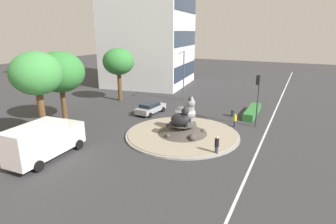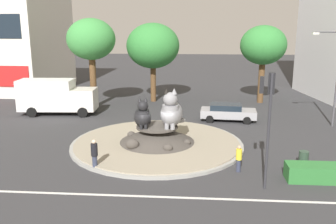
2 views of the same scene
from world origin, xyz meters
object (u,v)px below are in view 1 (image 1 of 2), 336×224
object	(u,v)px
cat_statue_black	(181,119)
office_tower	(149,5)
third_tree_left	(118,62)
sedan_on_far_lane	(151,108)
litter_bin	(233,113)
cat_statue_grey	(186,111)
streetlight_arm	(183,72)
second_tree_near_tower	(60,72)
traffic_light_mast	(258,90)
pedestrian_black_shirt	(217,145)
pedestrian_yellow_shirt	(235,120)
broadleaf_tree_behind_island	(37,74)
delivery_box_truck	(44,140)

from	to	relation	value
cat_statue_black	office_tower	bearing A→B (deg)	112.46
third_tree_left	sedan_on_far_lane	size ratio (longest dim) A/B	1.68
litter_bin	sedan_on_far_lane	bearing A→B (deg)	109.58
cat_statue_black	office_tower	size ratio (longest dim) A/B	0.08
cat_statue_grey	streetlight_arm	world-z (taller)	streetlight_arm
second_tree_near_tower	traffic_light_mast	bearing A→B (deg)	-68.97
traffic_light_mast	office_tower	size ratio (longest dim) A/B	0.19
pedestrian_black_shirt	litter_bin	distance (m)	12.19
traffic_light_mast	pedestrian_yellow_shirt	distance (m)	4.12
second_tree_near_tower	pedestrian_yellow_shirt	distance (m)	20.84
cat_statue_grey	second_tree_near_tower	xyz separation A→B (m)	(-2.93, 14.63, 3.57)
broadleaf_tree_behind_island	streetlight_arm	distance (m)	22.03
streetlight_arm	delivery_box_truck	xyz separation A→B (m)	(-23.88, 2.27, -2.74)
cat_statue_grey	pedestrian_black_shirt	world-z (taller)	cat_statue_grey
third_tree_left	office_tower	bearing A→B (deg)	11.10
litter_bin	cat_statue_grey	bearing A→B (deg)	158.48
second_tree_near_tower	sedan_on_far_lane	distance (m)	11.82
sedan_on_far_lane	litter_bin	world-z (taller)	sedan_on_far_lane
cat_statue_grey	litter_bin	distance (m)	8.81
third_tree_left	pedestrian_black_shirt	distance (m)	23.73
broadleaf_tree_behind_island	sedan_on_far_lane	bearing A→B (deg)	-18.89
cat_statue_grey	pedestrian_black_shirt	bearing A→B (deg)	-37.59
sedan_on_far_lane	streetlight_arm	bearing A→B (deg)	-3.11
traffic_light_mast	sedan_on_far_lane	size ratio (longest dim) A/B	1.22
broadleaf_tree_behind_island	second_tree_near_tower	distance (m)	6.57
streetlight_arm	litter_bin	bearing A→B (deg)	55.45
broadleaf_tree_behind_island	pedestrian_black_shirt	distance (m)	17.59
streetlight_arm	sedan_on_far_lane	bearing A→B (deg)	-14.83
cat_statue_black	pedestrian_yellow_shirt	bearing A→B (deg)	42.76
office_tower	sedan_on_far_lane	world-z (taller)	office_tower
cat_statue_grey	office_tower	world-z (taller)	office_tower
cat_statue_grey	delivery_box_truck	size ratio (longest dim) A/B	0.38
pedestrian_yellow_shirt	cat_statue_black	bearing A→B (deg)	5.13
litter_bin	pedestrian_yellow_shirt	bearing A→B (deg)	-163.53
cat_statue_black	pedestrian_black_shirt	distance (m)	5.01
office_tower	pedestrian_yellow_shirt	xyz separation A→B (m)	(-18.78, -21.94, -14.46)
pedestrian_black_shirt	office_tower	bearing A→B (deg)	-151.06
second_tree_near_tower	office_tower	bearing A→B (deg)	6.62
third_tree_left	streetlight_arm	size ratio (longest dim) A/B	1.06
pedestrian_black_shirt	litter_bin	bearing A→B (deg)	176.35
cat_statue_black	delivery_box_truck	bearing A→B (deg)	-145.32
office_tower	third_tree_left	distance (m)	17.30
cat_statue_black	cat_statue_grey	distance (m)	1.96
cat_statue_grey	second_tree_near_tower	size ratio (longest dim) A/B	0.33
cat_statue_grey	traffic_light_mast	world-z (taller)	traffic_light_mast
pedestrian_black_shirt	cat_statue_grey	bearing A→B (deg)	-142.01
broadleaf_tree_behind_island	traffic_light_mast	bearing A→B (deg)	-52.22
third_tree_left	litter_bin	xyz separation A→B (m)	(-0.53, -17.97, -5.55)
office_tower	second_tree_near_tower	xyz separation A→B (m)	(-25.80, -3.00, -9.35)
sedan_on_far_lane	traffic_light_mast	bearing A→B (deg)	-82.61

